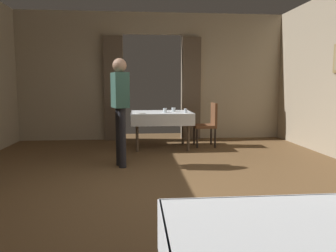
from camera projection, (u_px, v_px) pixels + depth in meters
ground at (169, 194)px, 3.95m from camera, size 10.08×10.08×0.00m
wall_back at (153, 77)px, 7.90m from camera, size 6.40×0.27×3.00m
dining_table_mid at (161, 116)px, 6.85m from camera, size 1.25×1.02×0.75m
chair_mid_right at (208, 122)px, 7.02m from camera, size 0.44×0.44×0.93m
glass_mid_a at (186, 111)px, 6.60m from camera, size 0.06×0.06×0.09m
plate_mid_b at (140, 113)px, 6.43m from camera, size 0.18×0.18×0.01m
glass_mid_c at (165, 110)px, 6.68m from camera, size 0.08×0.08×0.09m
glass_mid_d at (173, 110)px, 6.90m from camera, size 0.08×0.08×0.09m
person_waiter_by_doorway at (120, 103)px, 5.20m from camera, size 0.31×0.41×1.72m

